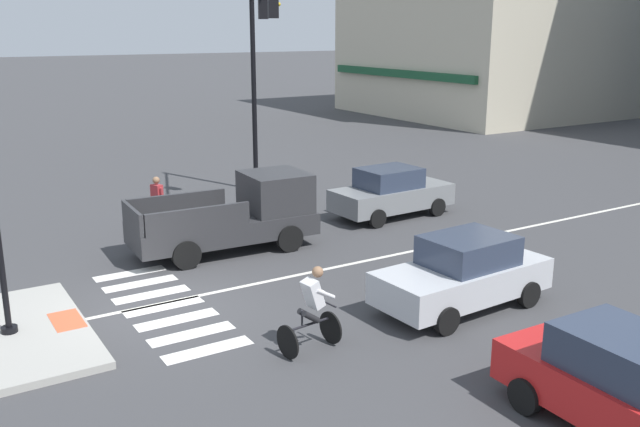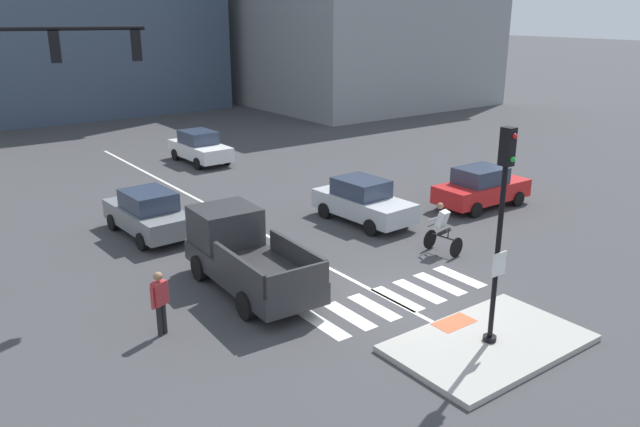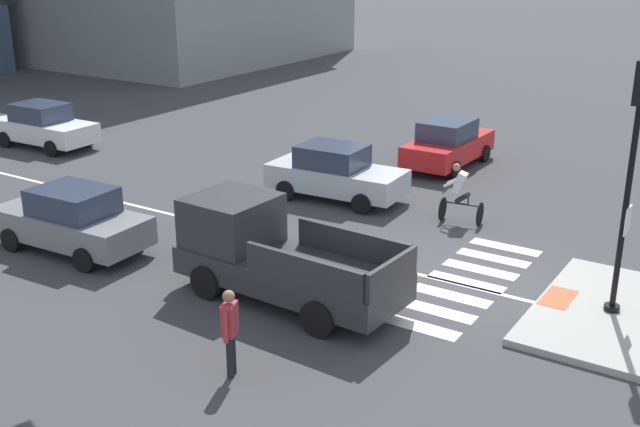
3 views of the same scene
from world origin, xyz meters
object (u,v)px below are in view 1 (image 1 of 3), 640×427
at_px(pickup_truck_charcoal_westbound_near, 239,215).
at_px(traffic_light_mast, 259,56).
at_px(car_red_cross_right, 629,387).
at_px(car_silver_eastbound_mid, 464,273).
at_px(cyclist, 312,308).
at_px(car_grey_westbound_far, 391,192).
at_px(pedestrian_at_curb_left, 157,199).

bearing_deg(pickup_truck_charcoal_westbound_near, traffic_light_mast, 147.13).
bearing_deg(car_red_cross_right, car_silver_eastbound_mid, 164.76).
height_order(car_silver_eastbound_mid, cyclist, cyclist).
relative_size(car_red_cross_right, pickup_truck_charcoal_westbound_near, 0.80).
xyz_separation_m(traffic_light_mast, car_red_cross_right, (16.51, -2.18, -4.29)).
height_order(pickup_truck_charcoal_westbound_near, cyclist, pickup_truck_charcoal_westbound_near).
bearing_deg(car_grey_westbound_far, car_silver_eastbound_mid, -25.44).
bearing_deg(cyclist, pickup_truck_charcoal_westbound_near, 166.65).
xyz_separation_m(car_grey_westbound_far, car_silver_eastbound_mid, (7.04, -3.35, 0.00)).
xyz_separation_m(traffic_light_mast, pedestrian_at_curb_left, (1.87, -4.53, -4.12)).
bearing_deg(pedestrian_at_curb_left, cyclist, -1.35).
bearing_deg(traffic_light_mast, car_silver_eastbound_mid, -4.02).
bearing_deg(traffic_light_mast, pickup_truck_charcoal_westbound_near, -32.87).
distance_m(car_silver_eastbound_mid, pickup_truck_charcoal_westbound_near, 6.92).
relative_size(car_silver_eastbound_mid, pickup_truck_charcoal_westbound_near, 0.81).
distance_m(traffic_light_mast, pedestrian_at_curb_left, 6.40).
bearing_deg(pedestrian_at_curb_left, car_grey_westbound_far, 70.33).
distance_m(pickup_truck_charcoal_westbound_near, cyclist, 6.73).
height_order(car_grey_westbound_far, car_red_cross_right, same).
relative_size(car_grey_westbound_far, car_silver_eastbound_mid, 1.00).
bearing_deg(traffic_light_mast, car_grey_westbound_far, 30.05).
distance_m(car_red_cross_right, pedestrian_at_curb_left, 14.82).
bearing_deg(pedestrian_at_curb_left, car_red_cross_right, 9.09).
height_order(car_grey_westbound_far, pedestrian_at_curb_left, pedestrian_at_curb_left).
bearing_deg(car_grey_westbound_far, car_red_cross_right, -21.34).
xyz_separation_m(car_red_cross_right, cyclist, (-5.01, -2.57, 0.06)).
xyz_separation_m(traffic_light_mast, car_grey_westbound_far, (4.40, 2.55, -4.29)).
height_order(car_red_cross_right, cyclist, cyclist).
relative_size(car_grey_westbound_far, pickup_truck_charcoal_westbound_near, 0.80).
distance_m(car_grey_westbound_far, pedestrian_at_curb_left, 7.51).
distance_m(cyclist, pedestrian_at_curb_left, 9.63).
bearing_deg(car_silver_eastbound_mid, car_red_cross_right, -15.24).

